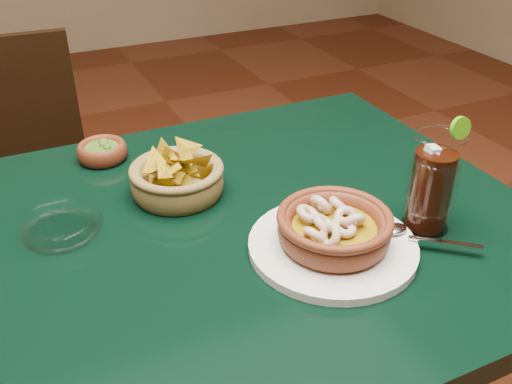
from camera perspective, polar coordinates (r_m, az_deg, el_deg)
name	(u,v)px	position (r m, az deg, el deg)	size (l,w,h in m)	color
dining_table	(174,288)	(0.96, -8.23, -9.47)	(1.20, 0.80, 0.75)	black
dining_chair	(21,198)	(1.62, -22.45, -0.57)	(0.42, 0.42, 0.87)	black
shrimp_plate	(334,233)	(0.85, 7.79, -4.04)	(0.32, 0.25, 0.08)	silver
chip_basket	(177,179)	(0.99, -7.89, 1.29)	(0.19, 0.19, 0.11)	olive
guacamole_ramekin	(102,151)	(1.14, -15.12, 3.95)	(0.11, 0.11, 0.04)	#552211
cola_drink	(432,184)	(0.91, 17.17, 0.79)	(0.16, 0.16, 0.18)	white
glass_ashtray	(60,225)	(0.94, -18.99, -3.17)	(0.14, 0.14, 0.03)	white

